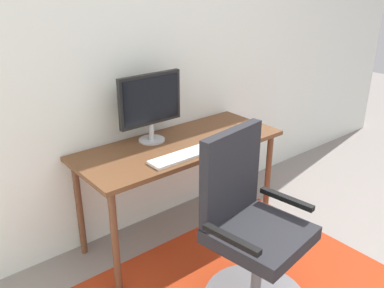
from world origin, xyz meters
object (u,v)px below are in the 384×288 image
object	(u,v)px
computer_mouse	(213,141)
monitor	(150,102)
desk	(180,153)
coffee_cup	(242,132)
cell_phone	(248,131)
keyboard	(181,156)
office_chair	(250,243)

from	to	relation	value
computer_mouse	monitor	bearing A→B (deg)	133.90
desk	coffee_cup	size ratio (longest dim) A/B	13.77
computer_mouse	cell_phone	xyz separation A→B (m)	(0.35, 0.01, -0.01)
keyboard	computer_mouse	bearing A→B (deg)	8.02
monitor	coffee_cup	bearing A→B (deg)	-35.73
desk	monitor	world-z (taller)	monitor
monitor	cell_phone	size ratio (longest dim) A/B	3.35
keyboard	office_chair	bearing A→B (deg)	-87.69
keyboard	monitor	bearing A→B (deg)	87.03
desk	cell_phone	size ratio (longest dim) A/B	10.37
desk	coffee_cup	distance (m)	0.46
computer_mouse	keyboard	bearing A→B (deg)	-171.98
desk	cell_phone	bearing A→B (deg)	-15.74
monitor	computer_mouse	size ratio (longest dim) A/B	4.51
keyboard	cell_phone	distance (m)	0.66
computer_mouse	coffee_cup	world-z (taller)	coffee_cup
keyboard	desk	bearing A→B (deg)	53.40
desk	office_chair	world-z (taller)	office_chair
cell_phone	office_chair	bearing A→B (deg)	-157.56
monitor	cell_phone	bearing A→B (deg)	-25.10
coffee_cup	office_chair	distance (m)	0.85
desk	coffee_cup	bearing A→B (deg)	-28.89
desk	computer_mouse	size ratio (longest dim) A/B	13.96
coffee_cup	cell_phone	xyz separation A→B (m)	(0.13, 0.07, -0.05)
office_chair	coffee_cup	bearing A→B (deg)	40.80
computer_mouse	desk	bearing A→B (deg)	138.11
monitor	coffee_cup	xyz separation A→B (m)	(0.51, -0.37, -0.22)
keyboard	office_chair	xyz separation A→B (m)	(0.02, -0.59, -0.32)
desk	cell_phone	distance (m)	0.54
computer_mouse	coffee_cup	bearing A→B (deg)	-15.76
monitor	cell_phone	xyz separation A→B (m)	(0.64, -0.30, -0.27)
computer_mouse	office_chair	distance (m)	0.77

